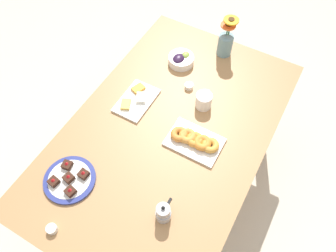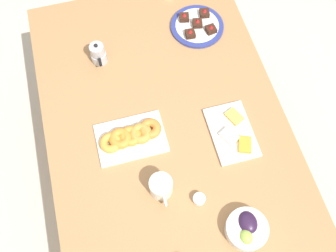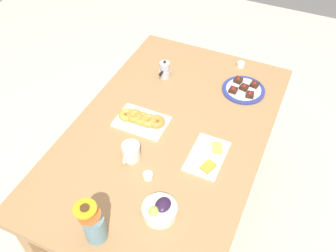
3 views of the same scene
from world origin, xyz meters
The scene contains 11 objects.
ground_plane centered at (0.00, 0.00, 0.00)m, with size 6.00×6.00×0.00m, color beige.
dining_table centered at (0.00, 0.00, 0.65)m, with size 1.60×1.00×0.74m.
coffee_mug centered at (0.24, -0.09, 0.79)m, with size 0.12×0.09×0.09m.
grape_bowl centered at (0.47, 0.17, 0.77)m, with size 0.16×0.16×0.07m.
cheese_platter centered at (0.08, 0.25, 0.75)m, with size 0.26×0.17×0.03m.
croissant_platter centered at (0.00, -0.16, 0.76)m, with size 0.19×0.29×0.05m.
jam_cup_honey centered at (-0.71, 0.19, 0.76)m, with size 0.05×0.05×0.03m.
jam_cup_berry centered at (0.32, 0.04, 0.76)m, with size 0.05×0.05×0.03m.
dessert_plate centered at (-0.48, 0.27, 0.75)m, with size 0.25×0.25×0.05m.
flower_vase centered at (0.67, -0.02, 0.83)m, with size 0.11×0.10×0.25m.
moka_pot centered at (-0.41, -0.21, 0.79)m, with size 0.11×0.07×0.12m.
Camera 3 is at (1.24, 0.56, 2.19)m, focal length 40.00 mm.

